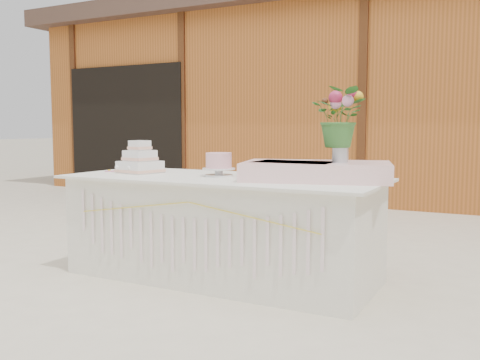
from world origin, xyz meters
TOP-DOWN VIEW (x-y plane):
  - ground at (0.00, 0.00)m, footprint 80.00×80.00m
  - barn at (-0.01, 5.99)m, footprint 12.60×4.60m
  - cake_table at (0.00, -0.00)m, footprint 2.40×1.00m
  - wedding_cake at (-0.76, -0.00)m, footprint 0.35×0.35m
  - pink_cake_stand at (-0.04, 0.03)m, footprint 0.25×0.25m
  - satin_runner at (0.71, 0.09)m, footprint 1.13×0.83m
  - flower_vase at (0.88, 0.11)m, footprint 0.11×0.11m
  - bouquet at (0.88, 0.11)m, footprint 0.38×0.33m
  - loose_flowers at (-1.01, 0.13)m, footprint 0.17×0.38m

SIDE VIEW (x-z plane):
  - ground at x=0.00m, z-range 0.00..0.00m
  - cake_table at x=0.00m, z-range 0.00..0.77m
  - loose_flowers at x=-1.01m, z-range 0.77..0.79m
  - satin_runner at x=0.71m, z-range 0.77..0.90m
  - wedding_cake at x=-0.76m, z-range 0.73..0.99m
  - pink_cake_stand at x=-0.04m, z-range 0.78..0.96m
  - flower_vase at x=0.88m, z-range 0.90..1.05m
  - bouquet at x=0.88m, z-range 1.05..1.46m
  - barn at x=-0.01m, z-range 0.03..3.33m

